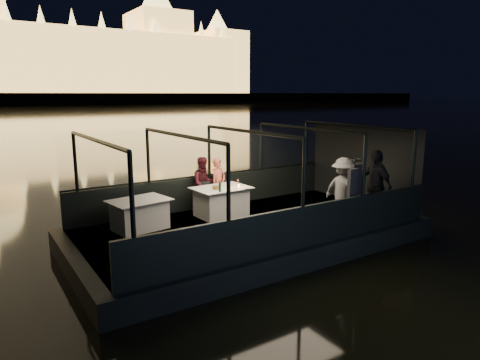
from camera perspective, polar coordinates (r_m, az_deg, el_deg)
river_water at (r=88.74m, az=-29.40°, el=7.58°), size 500.00×500.00×0.00m
boat_hull at (r=10.88m, az=1.16°, el=-8.38°), size 8.60×4.40×1.00m
boat_deck at (r=10.72m, az=1.17°, el=-5.97°), size 8.00×4.00×0.04m
gunwale_port at (r=12.25m, az=-4.06°, el=-1.51°), size 8.00×0.08×0.90m
gunwale_starboard at (r=9.07m, az=8.30°, el=-6.25°), size 8.00×0.08×0.90m
cabin_glass_port at (r=12.05m, az=-4.14°, el=3.83°), size 8.00×0.02×1.40m
cabin_glass_starboard at (r=8.80m, az=8.51°, el=0.91°), size 8.00×0.02×1.40m
cabin_roof_glass at (r=10.27m, az=1.22°, el=6.48°), size 8.00×4.00×0.02m
end_wall_fore at (r=8.89m, az=-20.73°, el=-2.56°), size 0.02×4.00×2.30m
end_wall_aft at (r=13.07m, az=15.90°, el=2.02°), size 0.02×4.00×2.30m
canopy_ribs at (r=10.44m, az=1.19°, el=0.17°), size 8.00×4.00×2.30m
dining_table_central at (r=11.34m, az=-2.51°, el=-2.88°), size 1.50×1.12×0.77m
dining_table_aft at (r=10.48m, az=-13.24°, el=-4.38°), size 1.51×1.19×0.73m
chair_port_left at (r=11.61m, az=-4.51°, el=-2.24°), size 0.48×0.48×0.83m
chair_port_right at (r=11.94m, az=-1.61°, el=-1.82°), size 0.46×0.46×0.80m
coat_stand at (r=10.33m, az=14.86°, el=-1.75°), size 0.56×0.49×1.75m
person_woman_coral at (r=12.03m, az=-2.88°, el=-0.27°), size 0.59×0.48×1.42m
person_man_maroon at (r=11.81m, az=-4.83°, el=-0.52°), size 0.77×0.62×1.49m
passenger_stripe at (r=11.01m, az=13.60°, el=-1.15°), size 0.72×1.13×1.64m
passenger_dark at (r=11.39m, az=17.54°, el=-0.94°), size 0.57×1.11×1.82m
wine_bottle at (r=10.73m, az=-2.70°, el=-0.80°), size 0.08×0.08×0.29m
bread_basket at (r=11.07m, az=-3.14°, el=-1.01°), size 0.28×0.28×0.09m
amber_candle at (r=11.19m, az=-0.15°, el=-0.86°), size 0.07×0.07×0.08m
plate_near at (r=11.17m, az=0.80°, el=-1.05°), size 0.29×0.29×0.02m
plate_far at (r=11.14m, az=-2.64°, el=-1.09°), size 0.26×0.26×0.02m
wine_glass_white at (r=10.75m, az=-2.67°, el=-1.09°), size 0.08×0.08×0.20m
wine_glass_red at (r=11.38m, az=-0.28°, el=-0.37°), size 0.07×0.07×0.18m
wine_glass_empty at (r=11.04m, az=-0.08°, el=-0.74°), size 0.08×0.08×0.17m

